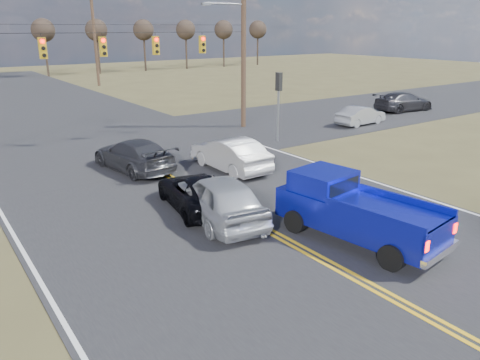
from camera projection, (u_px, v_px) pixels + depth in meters
ground at (365, 284)px, 11.98m from camera, size 160.00×160.00×0.00m
road_main at (180, 183)px, 19.75m from camera, size 14.00×120.00×0.02m
road_cross at (112, 146)px, 25.97m from camera, size 120.00×12.00×0.02m
signal_gantry at (114, 51)px, 24.50m from camera, size 19.60×4.83×10.00m
utility_poles at (110, 49)px, 23.56m from camera, size 19.60×58.32×10.00m
treeline at (56, 36)px, 31.16m from camera, size 87.00×117.80×7.40m
pickup_truck at (353, 210)px, 14.27m from camera, size 2.65×5.42×1.96m
silver_suv at (219, 198)px, 15.71m from camera, size 2.65×5.00×1.62m
black_suv at (197, 192)px, 16.92m from camera, size 2.68×4.61×1.21m
white_car_queue at (230, 154)px, 21.36m from camera, size 1.62×4.57×1.50m
dgrey_car_queue at (134, 155)px, 21.36m from camera, size 2.61×5.15×1.43m
cross_car_east_near at (361, 115)px, 31.36m from camera, size 1.59×3.93×1.27m
cross_car_east_far at (404, 102)px, 36.50m from camera, size 2.60×5.25×1.47m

